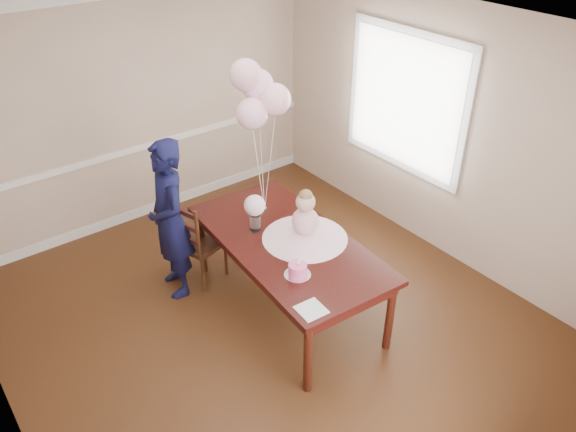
{
  "coord_description": "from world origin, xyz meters",
  "views": [
    {
      "loc": [
        -2.29,
        -3.29,
        3.77
      ],
      "look_at": [
        0.3,
        0.07,
        1.05
      ],
      "focal_mm": 35.0,
      "sensor_mm": 36.0,
      "label": 1
    }
  ],
  "objects_px": {
    "dining_table_top": "(288,243)",
    "birthday_cake": "(298,269)",
    "dining_chair_seat": "(201,243)",
    "woman": "(170,220)"
  },
  "relations": [
    {
      "from": "birthday_cake",
      "to": "dining_table_top",
      "type": "bearing_deg",
      "value": 61.85
    },
    {
      "from": "birthday_cake",
      "to": "dining_chair_seat",
      "type": "height_order",
      "value": "birthday_cake"
    },
    {
      "from": "woman",
      "to": "dining_chair_seat",
      "type": "bearing_deg",
      "value": 100.08
    },
    {
      "from": "woman",
      "to": "dining_table_top",
      "type": "bearing_deg",
      "value": 48.53
    },
    {
      "from": "dining_table_top",
      "to": "birthday_cake",
      "type": "height_order",
      "value": "birthday_cake"
    },
    {
      "from": "dining_chair_seat",
      "to": "woman",
      "type": "height_order",
      "value": "woman"
    },
    {
      "from": "dining_table_top",
      "to": "woman",
      "type": "bearing_deg",
      "value": 132.76
    },
    {
      "from": "dining_table_top",
      "to": "dining_chair_seat",
      "type": "xyz_separation_m",
      "value": [
        -0.42,
        0.91,
        -0.33
      ]
    },
    {
      "from": "dining_table_top",
      "to": "birthday_cake",
      "type": "bearing_deg",
      "value": -113.96
    },
    {
      "from": "birthday_cake",
      "to": "woman",
      "type": "relative_size",
      "value": 0.09
    }
  ]
}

